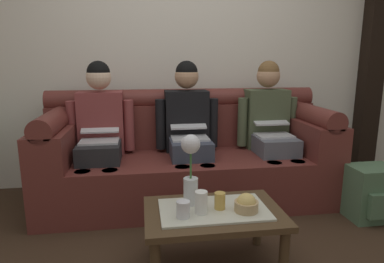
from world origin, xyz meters
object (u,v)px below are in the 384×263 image
(person_right, at_px, (270,124))
(backpack_right, at_px, (371,193))
(cup_far_center, at_px, (220,201))
(couch, at_px, (188,158))
(person_left, at_px, (100,129))
(person_middle, at_px, (188,126))
(snack_bowl, at_px, (246,204))
(coffee_table, at_px, (213,218))
(flower_vase, at_px, (191,166))
(cup_near_left, at_px, (183,209))
(cup_near_right, at_px, (201,202))

(person_right, bearing_deg, backpack_right, -45.62)
(person_right, relative_size, cup_far_center, 12.50)
(couch, relative_size, person_right, 2.02)
(person_left, height_order, person_middle, same)
(snack_bowl, bearing_deg, couch, 98.92)
(coffee_table, xyz_separation_m, cup_far_center, (0.03, -0.01, 0.11))
(person_left, xyz_separation_m, flower_vase, (0.62, -0.98, -0.04))
(person_right, height_order, snack_bowl, person_right)
(person_right, xyz_separation_m, cup_far_center, (-0.71, -1.08, -0.23))
(couch, relative_size, cup_near_left, 26.37)
(cup_far_center, bearing_deg, backpack_right, 18.94)
(coffee_table, bearing_deg, couch, 90.00)
(cup_near_right, height_order, cup_far_center, cup_near_right)
(cup_far_center, bearing_deg, person_middle, 91.86)
(flower_vase, bearing_deg, couch, 82.94)
(person_middle, height_order, cup_far_center, person_middle)
(backpack_right, bearing_deg, flower_vase, -166.24)
(person_right, xyz_separation_m, snack_bowl, (-0.57, -1.13, -0.24))
(person_left, height_order, snack_bowl, person_left)
(couch, height_order, flower_vase, couch)
(cup_near_right, bearing_deg, couch, 85.80)
(person_left, bearing_deg, couch, 0.35)
(couch, xyz_separation_m, coffee_table, (0.00, -1.07, -0.05))
(person_left, bearing_deg, cup_near_right, -59.20)
(couch, bearing_deg, snack_bowl, -81.08)
(person_right, bearing_deg, couch, 179.63)
(couch, distance_m, flower_vase, 1.03)
(cup_far_center, xyz_separation_m, backpack_right, (1.32, 0.45, -0.22))
(flower_vase, distance_m, cup_near_left, 0.26)
(person_right, distance_m, flower_vase, 1.31)
(person_middle, distance_m, cup_near_left, 1.19)
(person_left, xyz_separation_m, coffee_table, (0.75, -1.07, -0.34))
(couch, bearing_deg, cup_far_center, -88.15)
(snack_bowl, xyz_separation_m, backpack_right, (1.18, 0.51, -0.21))
(flower_vase, relative_size, cup_near_left, 4.57)
(flower_vase, bearing_deg, person_left, 122.40)
(snack_bowl, bearing_deg, person_middle, 98.96)
(couch, height_order, cup_near_left, couch)
(couch, bearing_deg, cup_near_left, -99.28)
(couch, distance_m, coffee_table, 1.08)
(couch, distance_m, person_right, 0.80)
(person_right, bearing_deg, flower_vase, -131.47)
(person_left, distance_m, person_right, 1.49)
(flower_vase, distance_m, cup_far_center, 0.26)
(coffee_table, relative_size, cup_near_left, 8.58)
(person_right, relative_size, snack_bowl, 8.85)
(cup_near_left, relative_size, backpack_right, 0.22)
(couch, bearing_deg, person_middle, -90.00)
(flower_vase, xyz_separation_m, cup_far_center, (0.16, -0.09, -0.19))
(person_left, xyz_separation_m, person_right, (1.49, -0.00, 0.00))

